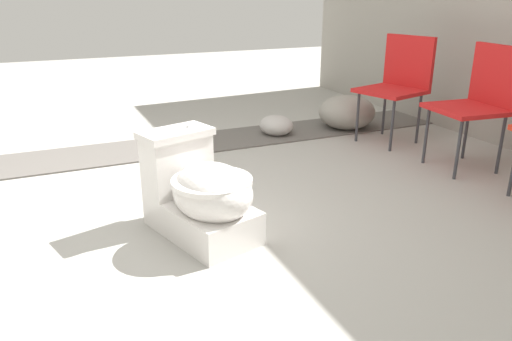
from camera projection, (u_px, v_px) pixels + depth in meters
The scene contains 7 objects.
ground_plane at pixel (173, 215), 2.77m from camera, with size 14.00×14.00×0.00m, color #A8A59E.
gravel_strip at pixel (194, 143), 4.02m from camera, with size 0.56×8.00×0.01m, color #605B56.
toilet at pixel (201, 194), 2.48m from camera, with size 0.71×0.54×0.52m.
folding_chair_left at pixel (399, 78), 3.95m from camera, with size 0.54×0.54×0.83m.
folding_chair_middle at pixel (481, 95), 3.34m from camera, with size 0.48×0.48×0.83m.
boulder_near at pixel (347, 112), 4.41m from camera, with size 0.50×0.47×0.30m, color gray.
boulder_far at pixel (276, 125), 4.24m from camera, with size 0.30×0.27×0.17m, color #B7B2AD.
Camera 1 is at (2.49, -0.59, 1.18)m, focal length 35.00 mm.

